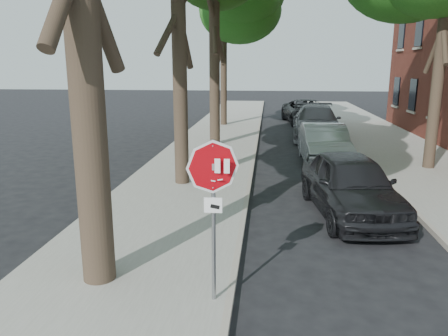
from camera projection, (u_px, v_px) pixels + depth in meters
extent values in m
plane|color=black|center=(257.00, 308.00, 7.00)|extent=(120.00, 120.00, 0.00)
cube|color=gray|center=(207.00, 153.00, 18.85)|extent=(4.00, 55.00, 0.12)
cube|color=gray|center=(411.00, 158.00, 18.01)|extent=(4.00, 55.00, 0.12)
cube|color=#9E9384|center=(254.00, 154.00, 18.64)|extent=(0.12, 55.00, 0.13)
cube|color=#9E9384|center=(360.00, 156.00, 18.21)|extent=(0.12, 55.00, 0.13)
cylinder|color=gray|center=(214.00, 223.00, 6.74)|extent=(0.06, 0.06, 2.60)
cube|color=#99999E|center=(213.00, 167.00, 6.50)|extent=(0.05, 0.06, 0.10)
cylinder|color=#99999E|center=(213.00, 167.00, 6.50)|extent=(0.76, 0.32, 0.82)
cylinder|color=white|center=(213.00, 167.00, 6.49)|extent=(0.76, 0.32, 0.82)
cylinder|color=#B4060F|center=(213.00, 167.00, 6.48)|extent=(0.68, 0.29, 0.74)
cube|color=white|center=(199.00, 166.00, 6.49)|extent=(0.08, 0.00, 0.22)
cube|color=white|center=(208.00, 166.00, 6.47)|extent=(0.08, 0.00, 0.22)
cube|color=white|center=(217.00, 166.00, 6.46)|extent=(0.08, 0.00, 0.22)
cube|color=white|center=(227.00, 166.00, 6.44)|extent=(0.08, 0.00, 0.22)
cube|color=silver|center=(205.00, 179.00, 6.52)|extent=(0.08, 0.00, 0.03)
cube|color=silver|center=(213.00, 181.00, 6.52)|extent=(0.08, 0.00, 0.03)
cube|color=silver|center=(220.00, 180.00, 6.50)|extent=(0.08, 0.00, 0.03)
cube|color=white|center=(213.00, 205.00, 6.63)|extent=(0.28, 0.02, 0.24)
cube|color=black|center=(215.00, 207.00, 6.62)|extent=(0.15, 0.00, 0.08)
cylinder|color=black|center=(179.00, 28.00, 12.90)|extent=(0.44, 0.44, 9.50)
cylinder|color=black|center=(214.00, 34.00, 19.60)|extent=(0.48, 0.48, 10.00)
cylinder|color=black|center=(224.00, 51.00, 26.52)|extent=(0.40, 0.40, 9.00)
ellipsoid|color=#175814|center=(224.00, 7.00, 25.94)|extent=(4.16, 4.16, 3.33)
ellipsoid|color=#175814|center=(213.00, 15.00, 26.83)|extent=(3.78, 3.78, 3.02)
cylinder|color=black|center=(442.00, 40.00, 15.02)|extent=(0.40, 0.40, 9.00)
imported|color=black|center=(351.00, 185.00, 11.20)|extent=(2.47, 4.90, 1.60)
imported|color=#A6A7AE|center=(324.00, 145.00, 16.95)|extent=(1.75, 4.70, 1.54)
imported|color=#515056|center=(316.00, 122.00, 22.87)|extent=(2.69, 6.00, 1.71)
imported|color=black|center=(307.00, 112.00, 28.73)|extent=(3.28, 5.87, 1.55)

